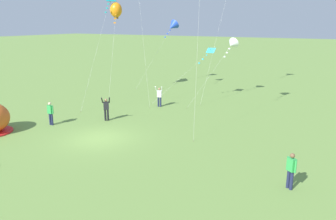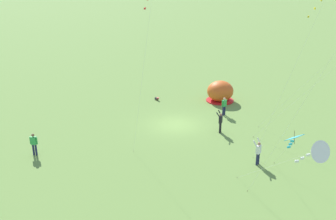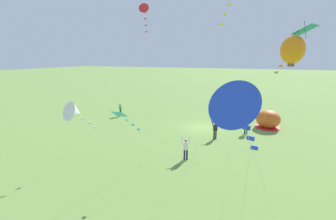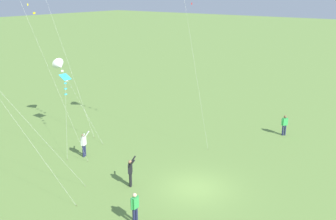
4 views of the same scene
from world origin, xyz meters
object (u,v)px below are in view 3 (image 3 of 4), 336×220
at_px(kite_orange, 293,50).
at_px(kite_white, 75,113).
at_px(person_strolling, 120,109).
at_px(kite_red, 145,11).
at_px(kite_cyan, 124,117).
at_px(kite_blue, 241,113).
at_px(popup_tent, 268,119).
at_px(toddler_crawling, 226,115).
at_px(kite_teal, 302,35).
at_px(person_far_back, 215,129).
at_px(person_near_tent, 186,148).
at_px(person_with_toddler, 246,125).

bearing_deg(kite_orange, kite_white, 23.93).
relative_size(person_strolling, kite_red, 0.13).
height_order(kite_cyan, kite_white, kite_white).
bearing_deg(kite_blue, kite_red, -55.86).
relative_size(popup_tent, kite_red, 0.21).
bearing_deg(kite_white, toddler_crawling, -102.75).
bearing_deg(person_strolling, kite_white, 117.04).
bearing_deg(kite_teal, kite_white, 25.16).
height_order(kite_blue, kite_orange, kite_orange).
bearing_deg(kite_cyan, person_strolling, -55.23).
relative_size(person_far_back, kite_teal, 0.19).
xyz_separation_m(person_near_tent, kite_blue, (-4.62, 10.87, 5.85)).
xyz_separation_m(person_near_tent, kite_red, (5.69, -4.34, 11.44)).
relative_size(person_strolling, kite_white, 0.24).
xyz_separation_m(person_near_tent, person_strolling, (12.78, -9.93, -0.03)).
height_order(person_near_tent, kite_cyan, kite_cyan).
bearing_deg(kite_teal, popup_tent, -88.02).
relative_size(toddler_crawling, kite_cyan, 0.11).
distance_m(toddler_crawling, person_strolling, 14.96).
bearing_deg(person_with_toddler, kite_blue, 91.36).
relative_size(person_near_tent, kite_white, 0.26).
height_order(toddler_crawling, person_with_toddler, person_with_toddler).
bearing_deg(popup_tent, kite_cyan, 61.53).
bearing_deg(kite_cyan, kite_red, -71.10).
bearing_deg(person_strolling, toddler_crawling, -158.28).
bearing_deg(toddler_crawling, person_near_tent, 85.90).
height_order(person_far_back, kite_cyan, kite_cyan).
bearing_deg(popup_tent, kite_blue, 85.47).
bearing_deg(kite_blue, kite_orange, -102.52).
height_order(kite_cyan, kite_orange, kite_orange).
relative_size(kite_blue, kite_cyan, 1.51).
relative_size(kite_teal, kite_white, 1.37).
xyz_separation_m(popup_tent, kite_orange, (-0.05, 14.36, 7.48)).
distance_m(popup_tent, person_near_tent, 13.43).
height_order(kite_blue, kite_red, kite_red).
distance_m(kite_teal, kite_white, 12.71).
bearing_deg(person_strolling, popup_tent, -174.43).
bearing_deg(kite_blue, person_strolling, -50.08).
relative_size(toddler_crawling, kite_teal, 0.06).
xyz_separation_m(popup_tent, person_near_tent, (6.42, 11.80, 0.00)).
distance_m(person_with_toddler, person_far_back, 4.02).
relative_size(kite_white, kite_orange, 0.79).
height_order(person_with_toddler, kite_white, kite_white).
bearing_deg(popup_tent, kite_orange, 90.20).
relative_size(toddler_crawling, person_with_toddler, 0.32).
relative_size(kite_blue, kite_teal, 0.77).
bearing_deg(person_near_tent, toddler_crawling, -94.10).
bearing_deg(person_with_toddler, toddler_crawling, -66.20).
xyz_separation_m(person_strolling, kite_white, (-8.75, 17.15, 4.26)).
height_order(kite_white, kite_red, kite_red).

